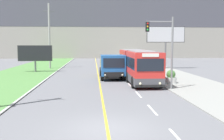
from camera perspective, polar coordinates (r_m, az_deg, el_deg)
name	(u,v)px	position (r m, az deg, el deg)	size (l,w,h in m)	color
ground_plane	(107,129)	(11.87, -1.04, -12.67)	(300.00, 300.00, 0.00)	slate
lane_marking_centre	(112,117)	(13.69, 0.02, -10.16)	(2.88, 140.00, 0.01)	gold
apartment_block_background	(95,15)	(73.67, -3.72, 11.94)	(80.00, 8.04, 23.69)	gray
city_bus	(137,65)	(27.17, 5.55, 1.08)	(2.63, 12.46, 3.12)	red
dump_truck	(112,67)	(27.94, 0.05, 0.69)	(2.56, 6.92, 2.61)	black
car_distant	(118,61)	(47.49, 1.21, 1.96)	(1.80, 4.30, 1.45)	silver
utility_pole_far	(49,36)	(41.45, -13.48, 7.25)	(1.80, 0.28, 9.91)	#9E9E99
traffic_light_mast	(164,44)	(21.62, 11.36, 5.63)	(2.28, 0.32, 5.92)	slate
billboard_large	(166,36)	(40.22, 11.61, 7.25)	(5.75, 0.24, 6.35)	#59595B
billboard_small	(35,54)	(36.55, -16.41, 3.42)	(4.53, 0.24, 3.59)	#59595B
planter_round_near	(171,77)	(25.27, 12.70, -1.56)	(1.05, 1.05, 1.25)	silver
planter_round_second	(158,71)	(30.20, 9.98, -0.29)	(1.22, 1.22, 1.33)	silver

